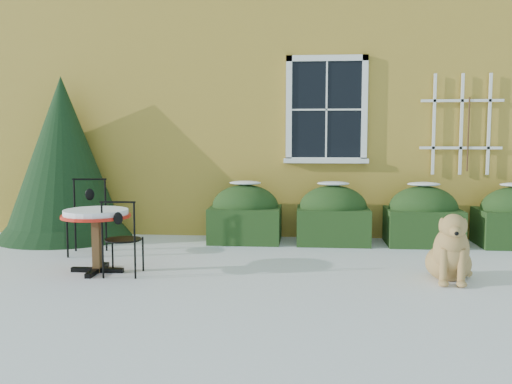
# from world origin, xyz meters

# --- Properties ---
(ground) EXTENTS (80.00, 80.00, 0.00)m
(ground) POSITION_xyz_m (0.00, 0.00, 0.00)
(ground) COLOR white
(ground) RESTS_ON ground
(house) EXTENTS (12.40, 8.40, 6.40)m
(house) POSITION_xyz_m (0.00, 7.00, 3.22)
(house) COLOR gold
(house) RESTS_ON ground
(hedge_row) EXTENTS (4.95, 0.80, 0.91)m
(hedge_row) POSITION_xyz_m (1.65, 2.55, 0.40)
(hedge_row) COLOR black
(hedge_row) RESTS_ON ground
(evergreen_shrub) EXTENTS (2.05, 2.05, 2.49)m
(evergreen_shrub) POSITION_xyz_m (-3.14, 2.65, 1.00)
(evergreen_shrub) COLOR black
(evergreen_shrub) RESTS_ON ground
(bistro_table) EXTENTS (0.79, 0.79, 0.73)m
(bistro_table) POSITION_xyz_m (-1.80, 0.46, 0.61)
(bistro_table) COLOR black
(bistro_table) RESTS_ON ground
(patio_chair_near) EXTENTS (0.41, 0.41, 0.87)m
(patio_chair_near) POSITION_xyz_m (-1.46, 0.34, 0.43)
(patio_chair_near) COLOR black
(patio_chair_near) RESTS_ON ground
(patio_chair_far) EXTENTS (0.51, 0.50, 1.00)m
(patio_chair_far) POSITION_xyz_m (-2.31, 1.49, 0.50)
(patio_chair_far) COLOR black
(patio_chair_far) RESTS_ON ground
(dog) EXTENTS (0.55, 0.86, 0.78)m
(dog) POSITION_xyz_m (2.17, 0.39, 0.31)
(dog) COLOR tan
(dog) RESTS_ON ground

